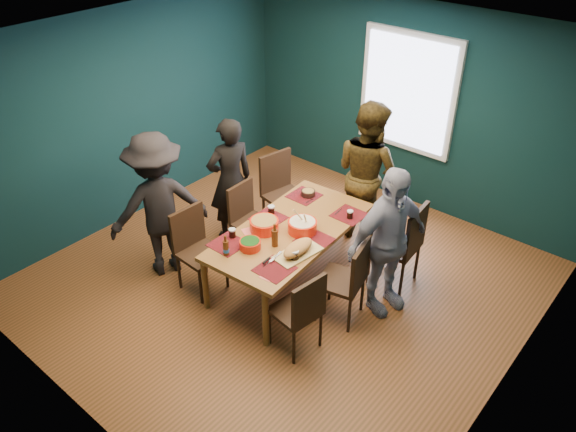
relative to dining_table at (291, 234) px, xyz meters
name	(u,v)px	position (x,y,z in m)	size (l,w,h in m)	color
room	(300,167)	(-0.08, 0.24, 0.70)	(5.01, 5.01, 2.71)	#96502B
dining_table	(291,234)	(0.00, 0.00, 0.00)	(1.11, 2.01, 0.74)	brown
chair_left_far	(281,187)	(-0.82, 0.79, -0.06)	(0.56, 0.56, 1.04)	black
chair_left_mid	(247,214)	(-0.78, 0.13, -0.14)	(0.42, 0.42, 0.92)	black
chair_left_near	(195,243)	(-0.79, -0.69, -0.11)	(0.46, 0.46, 0.97)	black
chair_right_far	(405,241)	(0.96, 0.77, -0.07)	(0.51, 0.51, 1.04)	black
chair_right_mid	(349,276)	(0.82, -0.07, -0.11)	(0.52, 0.52, 0.97)	black
chair_right_near	(302,308)	(0.73, -0.72, -0.13)	(0.47, 0.47, 0.92)	black
person_far_left	(230,180)	(-1.17, 0.26, 0.13)	(0.58, 0.38, 1.60)	black
person_back	(367,172)	(0.09, 1.34, 0.23)	(0.88, 0.68, 1.81)	black
person_right	(387,242)	(0.99, 0.34, 0.17)	(0.98, 0.41, 1.67)	white
person_near_left	(158,205)	(-1.31, -0.72, 0.19)	(1.11, 0.64, 1.72)	black
bowl_salad	(264,225)	(-0.21, -0.20, 0.14)	(0.31, 0.31, 0.13)	red
bowl_dumpling	(302,226)	(0.12, 0.05, 0.14)	(0.31, 0.31, 0.29)	red
bowl_herbs	(250,244)	(-0.10, -0.53, 0.12)	(0.22, 0.22, 0.10)	red
cutting_board	(298,249)	(0.34, -0.30, 0.13)	(0.32, 0.64, 0.14)	#DAC275
small_bowl	(308,193)	(-0.29, 0.67, 0.11)	(0.17, 0.17, 0.07)	black
beer_bottle_a	(226,248)	(-0.20, -0.77, 0.15)	(0.06, 0.06, 0.23)	#48230C
beer_bottle_b	(275,237)	(0.07, -0.33, 0.17)	(0.07, 0.07, 0.26)	#48230C
cola_glass_a	(232,233)	(-0.37, -0.51, 0.13)	(0.07, 0.07, 0.10)	black
cola_glass_b	(295,255)	(0.38, -0.39, 0.13)	(0.08, 0.08, 0.12)	black
cola_glass_c	(350,214)	(0.36, 0.58, 0.12)	(0.07, 0.07, 0.10)	black
cola_glass_d	(271,210)	(-0.35, 0.08, 0.13)	(0.08, 0.08, 0.11)	black
napkin_a	(323,237)	(0.36, 0.10, 0.07)	(0.12, 0.12, 0.00)	#E76B61
napkin_b	(249,231)	(-0.32, -0.32, 0.07)	(0.13, 0.13, 0.00)	#E76B61
napkin_c	(268,276)	(0.34, -0.75, 0.07)	(0.13, 0.13, 0.00)	#E76B61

